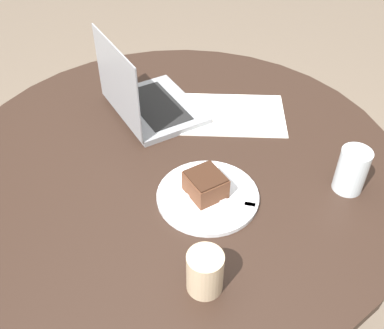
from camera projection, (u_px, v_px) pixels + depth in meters
name	position (u px, v px, depth m)	size (l,w,h in m)	color
ground_plane	(182.00, 305.00, 1.74)	(12.00, 12.00, 0.00)	#6B5B4C
dining_table	(179.00, 193.00, 1.33)	(1.23, 1.23, 0.76)	black
paper_document	(230.00, 114.00, 1.38)	(0.39, 0.33, 0.00)	white
plate	(208.00, 196.00, 1.11)	(0.25, 0.25, 0.01)	silver
cake_slice	(206.00, 184.00, 1.09)	(0.12, 0.12, 0.06)	brown
fork	(228.00, 201.00, 1.09)	(0.17, 0.05, 0.00)	silver
coffee_glass	(205.00, 272.00, 0.89)	(0.08, 0.08, 0.10)	#C6AD89
water_glass	(352.00, 170.00, 1.10)	(0.07, 0.07, 0.12)	silver
laptop	(146.00, 101.00, 1.35)	(0.37, 0.36, 0.25)	gray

